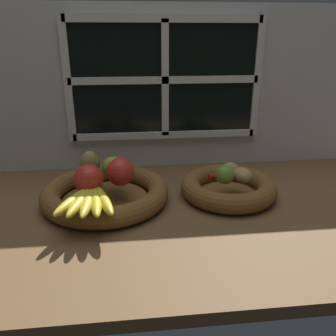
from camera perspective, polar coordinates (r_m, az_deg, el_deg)
The scene contains 13 objects.
ground_plane at distance 102.73cm, azimuth 1.14°, elevation -5.91°, with size 140.00×90.00×3.00cm, color brown.
back_wall at distance 122.40cm, azimuth -0.59°, elevation 12.96°, with size 140.00×4.60×55.00cm.
fruit_bowl_left at distance 101.04cm, azimuth -10.26°, elevation -4.12°, with size 36.24×36.24×5.68cm.
fruit_bowl_right at distance 104.56cm, azimuth 9.90°, elevation -3.20°, with size 28.33×28.33×5.68cm.
apple_red_right at distance 96.84cm, azimuth -7.88°, elevation -0.62°, with size 7.90×7.90×7.90cm, color red.
apple_green_back at distance 102.28cm, azimuth -9.02°, elevation 0.09°, with size 6.51×6.51×6.51cm, color #7AA338.
apple_red_front at distance 93.51cm, azimuth -12.97°, elevation -1.77°, with size 7.93×7.93×7.93cm, color red.
pear_brown at distance 104.08cm, azimuth -12.73°, elevation 0.62°, with size 6.30×5.75×7.94cm, color olive.
banana_bunch_front at distance 87.86cm, azimuth -12.85°, elevation -5.09°, with size 15.77×19.01×2.87cm.
potato_small at distance 100.87cm, azimuth 12.13°, elevation -1.16°, with size 6.38×5.20×4.13cm, color #A38451.
potato_large at distance 102.49cm, azimuth 10.08°, elevation -0.43°, with size 6.79×4.41×4.82cm, color #A38451.
lime_near at distance 98.55cm, azimuth 9.33°, elevation -1.06°, with size 5.51×5.51×5.51cm, color olive.
chili_pepper at distance 104.14cm, azimuth 10.23°, elevation -1.00°, with size 1.76×1.76×13.77cm, color red.
Camera 1 is at (-12.03, -90.84, 44.94)cm, focal length 37.01 mm.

